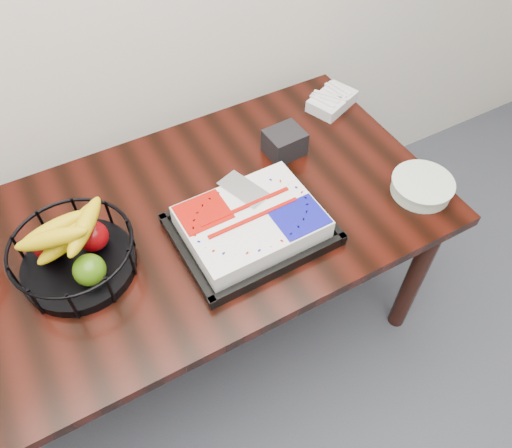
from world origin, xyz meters
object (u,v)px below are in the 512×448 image
table (173,243)px  plate_stack (422,187)px  napkin_box (284,143)px  fruit_basket (74,253)px  cake_tray (251,225)px

table → plate_stack: size_ratio=8.67×
plate_stack → table: bearing=161.5°
table → napkin_box: size_ratio=13.90×
table → napkin_box: 0.53m
fruit_basket → napkin_box: 0.80m
cake_tray → fruit_basket: size_ratio=1.33×
plate_stack → napkin_box: (-0.30, 0.39, 0.02)m
cake_tray → napkin_box: size_ratio=3.64×
napkin_box → table: bearing=-166.3°
cake_tray → plate_stack: size_ratio=2.27×
fruit_basket → plate_stack: fruit_basket is taller
fruit_basket → napkin_box: fruit_basket is taller
napkin_box → plate_stack: bearing=-52.2°
cake_tray → napkin_box: cake_tray is taller
table → cake_tray: size_ratio=3.82×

